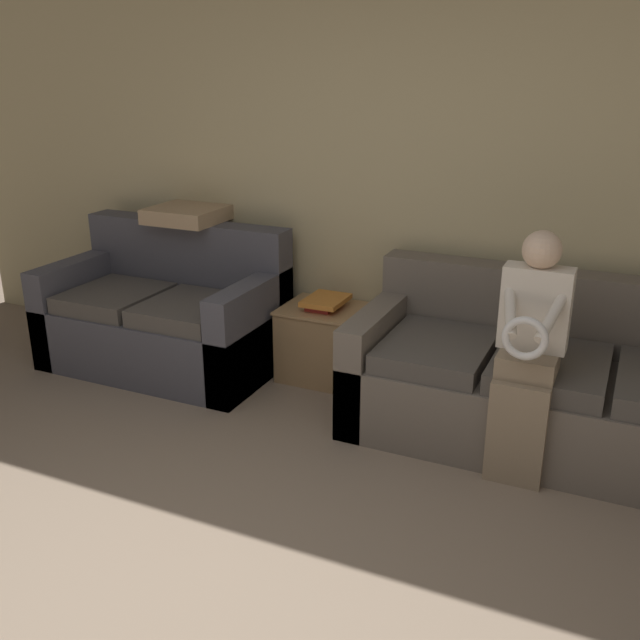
{
  "coord_description": "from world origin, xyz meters",
  "views": [
    {
      "loc": [
        1.36,
        -1.52,
        1.97
      ],
      "look_at": [
        -0.07,
        1.6,
        0.72
      ],
      "focal_mm": 40.0,
      "sensor_mm": 36.0,
      "label": 1
    }
  ],
  "objects_px": {
    "side_shelf": "(325,342)",
    "child_left_seated": "(529,347)",
    "book_stack": "(325,302)",
    "throw_pillow": "(188,214)",
    "couch_main": "(551,386)",
    "couch_side": "(167,318)"
  },
  "relations": [
    {
      "from": "couch_side",
      "to": "side_shelf",
      "type": "xyz_separation_m",
      "value": [
        1.08,
        0.24,
        -0.08
      ]
    },
    {
      "from": "side_shelf",
      "to": "book_stack",
      "type": "distance_m",
      "value": 0.27
    },
    {
      "from": "book_stack",
      "to": "throw_pillow",
      "type": "distance_m",
      "value": 1.15
    },
    {
      "from": "couch_main",
      "to": "throw_pillow",
      "type": "height_order",
      "value": "throw_pillow"
    },
    {
      "from": "child_left_seated",
      "to": "side_shelf",
      "type": "bearing_deg",
      "value": 155.28
    },
    {
      "from": "side_shelf",
      "to": "throw_pillow",
      "type": "xyz_separation_m",
      "value": [
        -1.05,
        0.05,
        0.74
      ]
    },
    {
      "from": "couch_main",
      "to": "throw_pillow",
      "type": "relative_size",
      "value": 4.47
    },
    {
      "from": "book_stack",
      "to": "throw_pillow",
      "type": "xyz_separation_m",
      "value": [
        -1.05,
        0.06,
        0.47
      ]
    },
    {
      "from": "side_shelf",
      "to": "throw_pillow",
      "type": "relative_size",
      "value": 1.17
    },
    {
      "from": "couch_main",
      "to": "child_left_seated",
      "type": "xyz_separation_m",
      "value": [
        -0.09,
        -0.39,
        0.36
      ]
    },
    {
      "from": "couch_main",
      "to": "book_stack",
      "type": "xyz_separation_m",
      "value": [
        -1.44,
        0.23,
        0.21
      ]
    },
    {
      "from": "couch_main",
      "to": "book_stack",
      "type": "distance_m",
      "value": 1.48
    },
    {
      "from": "child_left_seated",
      "to": "couch_side",
      "type": "bearing_deg",
      "value": 170.93
    },
    {
      "from": "side_shelf",
      "to": "throw_pillow",
      "type": "height_order",
      "value": "throw_pillow"
    },
    {
      "from": "side_shelf",
      "to": "child_left_seated",
      "type": "bearing_deg",
      "value": -24.72
    },
    {
      "from": "throw_pillow",
      "to": "child_left_seated",
      "type": "bearing_deg",
      "value": -15.74
    },
    {
      "from": "book_stack",
      "to": "throw_pillow",
      "type": "relative_size",
      "value": 0.66
    },
    {
      "from": "throw_pillow",
      "to": "couch_side",
      "type": "bearing_deg",
      "value": -95.09
    },
    {
      "from": "couch_main",
      "to": "book_stack",
      "type": "height_order",
      "value": "couch_main"
    },
    {
      "from": "couch_side",
      "to": "child_left_seated",
      "type": "xyz_separation_m",
      "value": [
        2.43,
        -0.39,
        0.34
      ]
    },
    {
      "from": "couch_main",
      "to": "couch_side",
      "type": "relative_size",
      "value": 1.38
    },
    {
      "from": "child_left_seated",
      "to": "throw_pillow",
      "type": "distance_m",
      "value": 2.52
    }
  ]
}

